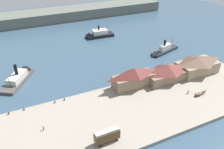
{
  "coord_description": "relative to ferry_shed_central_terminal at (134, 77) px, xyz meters",
  "views": [
    {
      "loc": [
        -45.2,
        -82.72,
        57.25
      ],
      "look_at": [
        -3.57,
        4.03,
        2.0
      ],
      "focal_mm": 37.46,
      "sensor_mm": 36.0,
      "label": 1
    }
  ],
  "objects": [
    {
      "name": "ferry_shed_central_terminal",
      "position": [
        0.0,
        0.0,
        0.0
      ],
      "size": [
        19.15,
        7.41,
        8.92
      ],
      "color": "#847056",
      "rests_on": "quay_promenade"
    },
    {
      "name": "seawall_edge",
      "position": [
        -1.26,
        4.45,
        -5.23
      ],
      "size": [
        110.0,
        0.8,
        1.0
      ],
      "primitive_type": "cube",
      "color": "gray",
      "rests_on": "ground"
    },
    {
      "name": "ferry_shed_west_terminal",
      "position": [
        16.31,
        -1.81,
        -0.56
      ],
      "size": [
        20.64,
        9.69,
        7.82
      ],
      "color": "#847056",
      "rests_on": "quay_promenade"
    },
    {
      "name": "ferry_shed_east_terminal",
      "position": [
        33.94,
        -2.4,
        -0.58
      ],
      "size": [
        20.0,
        11.03,
        7.79
      ],
      "color": "#998466",
      "rests_on": "quay_promenade"
    },
    {
      "name": "street_tram",
      "position": [
        -24.36,
        -24.98,
        -1.88
      ],
      "size": [
        8.26,
        2.69,
        4.6
      ],
      "color": "#4C381E",
      "rests_on": "quay_promenade"
    },
    {
      "name": "mooring_post_east",
      "position": [
        -51.68,
        3.16,
        -4.08
      ],
      "size": [
        0.44,
        0.44,
        0.9
      ],
      "primitive_type": "cylinder",
      "color": "black",
      "rests_on": "quay_promenade"
    },
    {
      "name": "ground_plane",
      "position": [
        -1.26,
        8.05,
        -5.73
      ],
      "size": [
        320.0,
        320.0,
        0.0
      ],
      "primitive_type": "plane",
      "color": "#385166"
    },
    {
      "name": "pedestrian_by_tram",
      "position": [
        -41.64,
        -10.82,
        -3.76
      ],
      "size": [
        0.42,
        0.42,
        1.7
      ],
      "color": "#6B5B4C",
      "rests_on": "quay_promenade"
    },
    {
      "name": "mooring_post_center_west",
      "position": [
        -46.21,
        3.21,
        -4.08
      ],
      "size": [
        0.44,
        0.44,
        0.9
      ],
      "primitive_type": "cylinder",
      "color": "black",
      "rests_on": "quay_promenade"
    },
    {
      "name": "mooring_post_west",
      "position": [
        -30.65,
        2.75,
        -4.08
      ],
      "size": [
        0.44,
        0.44,
        0.9
      ],
      "primitive_type": "cylinder",
      "color": "black",
      "rests_on": "quay_promenade"
    },
    {
      "name": "mooring_post_center_east",
      "position": [
        -34.5,
        2.67,
        -4.08
      ],
      "size": [
        0.44,
        0.44,
        0.9
      ],
      "primitive_type": "cylinder",
      "color": "black",
      "rests_on": "quay_promenade"
    },
    {
      "name": "ferry_moored_west",
      "position": [
        9.6,
        65.84,
        -4.0
      ],
      "size": [
        20.5,
        7.8,
        10.08
      ],
      "color": "black",
      "rests_on": "ground"
    },
    {
      "name": "pedestrian_walking_east",
      "position": [
        17.71,
        -15.08,
        -3.76
      ],
      "size": [
        0.42,
        0.42,
        1.69
      ],
      "color": "#33384C",
      "rests_on": "quay_promenade"
    },
    {
      "name": "horse_cart",
      "position": [
        21.56,
        -18.2,
        -3.6
      ],
      "size": [
        5.7,
        1.31,
        1.87
      ],
      "color": "brown",
      "rests_on": "quay_promenade"
    },
    {
      "name": "far_headland",
      "position": [
        -1.26,
        118.05,
        -1.73
      ],
      "size": [
        180.0,
        24.0,
        8.0
      ],
      "primitive_type": "cube",
      "color": "#60665B",
      "rests_on": "ground"
    },
    {
      "name": "quay_promenade",
      "position": [
        -1.26,
        -13.95,
        -5.13
      ],
      "size": [
        110.0,
        36.0,
        1.2
      ],
      "primitive_type": "cube",
      "color": "#9E9384",
      "rests_on": "ground"
    },
    {
      "name": "ferry_approaching_east",
      "position": [
        34.23,
        25.29,
        -4.37
      ],
      "size": [
        22.71,
        10.79,
        9.09
      ],
      "color": "#23282D",
      "rests_on": "ground"
    },
    {
      "name": "ferry_mid_harbor",
      "position": [
        -44.14,
        30.57,
        -4.35
      ],
      "size": [
        18.28,
        23.52,
        11.04
      ],
      "color": "#514C47",
      "rests_on": "ground"
    }
  ]
}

